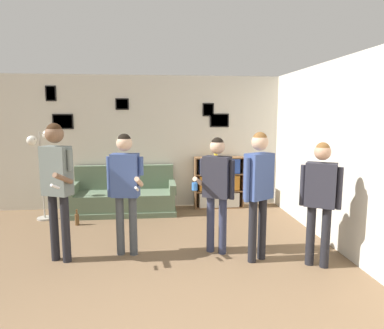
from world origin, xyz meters
name	(u,v)px	position (x,y,z in m)	size (l,w,h in m)	color
wall_back	(152,142)	(0.00, 4.75, 1.36)	(7.66, 0.08, 2.70)	silver
wall_right	(335,154)	(2.66, 2.36, 1.35)	(0.06, 7.12, 2.70)	silver
couch	(124,198)	(-0.56, 4.33, 0.29)	(2.02, 0.80, 0.90)	#5B7056
bookshelf	(219,182)	(1.36, 4.53, 0.53)	(1.01, 0.30, 1.06)	brown
floor_lamp	(41,153)	(-1.99, 4.04, 1.23)	(0.46, 0.28, 1.65)	#ADA89E
person_player_foreground_left	(57,177)	(-1.18, 2.12, 1.13)	(0.46, 0.59, 1.82)	black
person_player_foreground_center	(125,182)	(-0.33, 2.24, 1.03)	(0.49, 0.50, 1.67)	#3D4247
person_watcher_holding_cup	(217,183)	(0.90, 2.19, 0.99)	(0.58, 0.36, 1.62)	#2D334C
person_spectator_near_bookshelf	(259,183)	(1.40, 1.88, 1.05)	(0.44, 0.35, 1.70)	black
person_spectator_far_right	(320,192)	(2.11, 1.64, 0.96)	(0.43, 0.36, 1.59)	black
bottle_on_floor	(77,219)	(-1.32, 3.62, 0.11)	(0.07, 0.07, 0.28)	brown
drinking_cup	(216,154)	(1.29, 4.53, 1.11)	(0.07, 0.07, 0.11)	yellow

